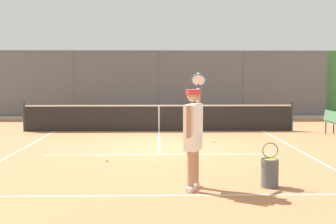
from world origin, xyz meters
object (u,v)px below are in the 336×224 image
tennis_ball_near_net (214,142)px  tennis_player (193,130)px  courtside_bench (335,121)px  ball_basket (270,171)px  tennis_ball_by_sideline (107,161)px

tennis_ball_near_net → tennis_player: bearing=78.7°
courtside_bench → ball_basket: bearing=-30.8°
tennis_ball_near_net → courtside_bench: courtside_bench is taller
tennis_ball_by_sideline → ball_basket: bearing=144.2°
tennis_ball_by_sideline → ball_basket: 4.04m
tennis_ball_near_net → courtside_bench: 4.50m
courtside_bench → ball_basket: 7.65m
courtside_bench → tennis_ball_by_sideline: bearing=-59.6°
tennis_ball_near_net → courtside_bench: bearing=-162.4°
tennis_ball_near_net → ball_basket: bearing=93.9°
ball_basket → tennis_ball_near_net: bearing=-86.1°
tennis_player → tennis_ball_by_sideline: tennis_player is taller
tennis_player → tennis_ball_near_net: tennis_player is taller
tennis_player → courtside_bench: (-5.33, -6.68, -0.57)m
tennis_player → tennis_ball_by_sideline: 3.26m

